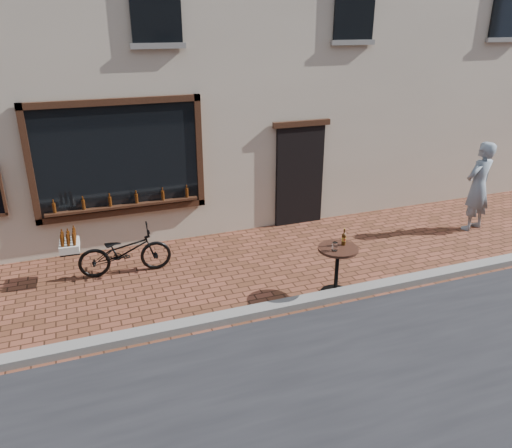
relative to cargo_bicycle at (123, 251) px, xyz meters
name	(u,v)px	position (x,y,z in m)	size (l,w,h in m)	color
ground	(281,317)	(2.09, -2.34, -0.44)	(90.00, 90.00, 0.00)	#532D1B
kerb	(276,307)	(2.09, -2.14, -0.38)	(90.00, 0.25, 0.12)	slate
cargo_bicycle	(123,251)	(0.00, 0.00, 0.00)	(1.91, 0.65, 0.92)	black
bistro_table	(337,261)	(3.24, -1.99, 0.17)	(0.66, 0.66, 1.14)	black
pedestrian	(478,186)	(7.44, -0.54, 0.54)	(0.71, 0.47, 1.95)	gray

